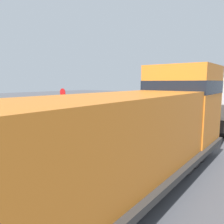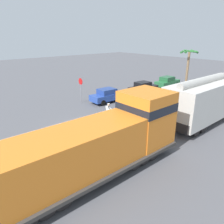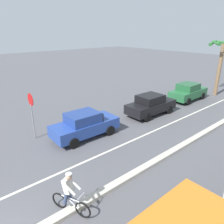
# 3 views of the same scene
# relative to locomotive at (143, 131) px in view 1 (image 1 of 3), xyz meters

# --- Properties ---
(ground_plane) EXTENTS (120.00, 120.00, 0.00)m
(ground_plane) POSITION_rel_locomotive_xyz_m (-5.76, 2.31, -1.80)
(ground_plane) COLOR #56565B
(median_curb) EXTENTS (0.36, 36.00, 0.16)m
(median_curb) POSITION_rel_locomotive_xyz_m (-5.76, 8.31, -1.72)
(median_curb) COLOR beige
(median_curb) RESTS_ON ground
(lane_stripe) EXTENTS (0.14, 36.00, 0.01)m
(lane_stripe) POSITION_rel_locomotive_xyz_m (-8.16, 8.31, -1.79)
(lane_stripe) COLOR silver
(lane_stripe) RESTS_ON ground
(locomotive) EXTENTS (3.10, 11.61, 4.20)m
(locomotive) POSITION_rel_locomotive_xyz_m (0.00, 0.00, 0.00)
(locomotive) COLOR orange
(locomotive) RESTS_ON ground
(hopper_car_lead) EXTENTS (2.90, 10.60, 4.18)m
(hopper_car_lead) POSITION_rel_locomotive_xyz_m (0.00, 12.16, 0.28)
(hopper_car_lead) COLOR beige
(hopper_car_lead) RESTS_ON ground
(parked_car_blue) EXTENTS (1.92, 4.24, 1.62)m
(parked_car_blue) POSITION_rel_locomotive_xyz_m (-10.47, 9.04, -0.98)
(parked_car_blue) COLOR #28479E
(parked_car_blue) RESTS_ON ground
(parked_car_black) EXTENTS (1.91, 4.24, 1.62)m
(parked_car_black) POSITION_rel_locomotive_xyz_m (-10.28, 15.09, -0.98)
(parked_car_black) COLOR black
(parked_car_black) RESTS_ON ground
(parked_car_green) EXTENTS (1.89, 4.23, 1.62)m
(parked_car_green) POSITION_rel_locomotive_xyz_m (-10.42, 20.69, -0.98)
(parked_car_green) COLOR #286B3D
(parked_car_green) RESTS_ON ground
(cyclist) EXTENTS (1.60, 0.76, 1.71)m
(cyclist) POSITION_rel_locomotive_xyz_m (-5.77, 5.20, -0.98)
(cyclist) COLOR black
(cyclist) RESTS_ON ground
(stop_sign) EXTENTS (0.76, 0.08, 2.88)m
(stop_sign) POSITION_rel_locomotive_xyz_m (-12.32, 6.58, 0.23)
(stop_sign) COLOR gray
(stop_sign) RESTS_ON ground
(palm_tree_near) EXTENTS (2.74, 2.76, 5.50)m
(palm_tree_near) POSITION_rel_locomotive_xyz_m (-9.51, 24.42, 2.38)
(palm_tree_near) COLOR #846647
(palm_tree_near) RESTS_ON ground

